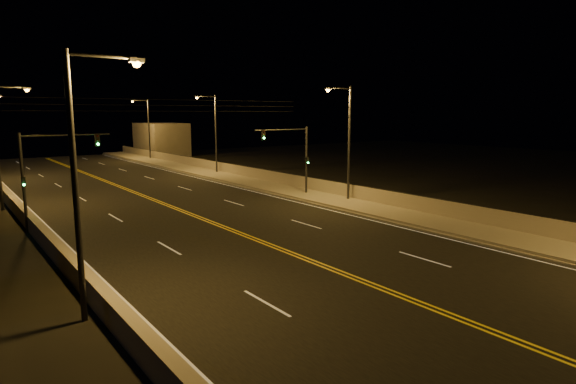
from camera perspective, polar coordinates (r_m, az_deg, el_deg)
road at (r=27.96m, az=-5.76°, el=-4.90°), size 18.00×120.00×0.02m
sidewalk at (r=34.54m, az=9.85°, el=-2.01°), size 3.60×120.00×0.30m
curb at (r=33.25m, az=7.61°, el=-2.52°), size 0.14×120.00×0.15m
parapet_wall at (r=35.61m, az=11.72°, el=-0.66°), size 0.30×120.00×1.00m
jersey_barrier at (r=24.60m, az=-25.43°, el=-6.64°), size 0.45×120.00×0.95m
distant_building_right at (r=82.27m, az=-14.80°, el=6.08°), size 6.00×10.00×5.24m
parapet_rail at (r=35.53m, az=11.75°, el=0.18°), size 0.06×120.00×0.06m
lane_markings at (r=27.90m, az=-5.68°, el=-4.90°), size 17.32×116.00×0.00m
streetlight_1 at (r=36.88m, az=6.95°, el=6.55°), size 2.55×0.28×8.82m
streetlight_2 at (r=54.57m, az=-8.83°, el=7.40°), size 2.55×0.28×8.82m
streetlight_3 at (r=73.54m, az=-16.39°, el=7.60°), size 2.55×0.28×8.82m
streetlight_4 at (r=16.86m, az=-23.10°, el=2.63°), size 2.55×0.28×8.82m
streetlight_5 at (r=39.51m, az=-30.91°, el=5.49°), size 2.55×0.28×8.82m
traffic_signal_right at (r=39.19m, az=1.01°, el=4.68°), size 5.11×0.31×5.77m
traffic_signal_left at (r=31.61m, az=-27.13°, el=2.53°), size 5.11×0.31×5.77m
overhead_wires at (r=35.64m, az=-13.88°, el=9.93°), size 22.00×0.03×0.83m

